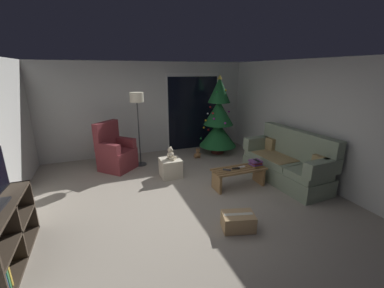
# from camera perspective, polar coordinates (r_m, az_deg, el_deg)

# --- Properties ---
(ground_plane) EXTENTS (7.00, 7.00, 0.00)m
(ground_plane) POSITION_cam_1_polar(r_m,az_deg,el_deg) (4.52, -1.58, -13.36)
(ground_plane) COLOR #9E9384
(wall_back) EXTENTS (5.72, 0.12, 2.50)m
(wall_back) POSITION_cam_1_polar(r_m,az_deg,el_deg) (6.95, -10.24, 8.11)
(wall_back) COLOR beige
(wall_back) RESTS_ON ground
(wall_right) EXTENTS (0.12, 6.00, 2.50)m
(wall_right) POSITION_cam_1_polar(r_m,az_deg,el_deg) (5.65, 26.90, 4.57)
(wall_right) COLOR beige
(wall_right) RESTS_ON ground
(patio_door_frame) EXTENTS (1.60, 0.02, 2.20)m
(patio_door_frame) POSITION_cam_1_polar(r_m,az_deg,el_deg) (7.26, 0.21, 7.55)
(patio_door_frame) COLOR silver
(patio_door_frame) RESTS_ON ground
(patio_door_glass) EXTENTS (1.50, 0.02, 2.10)m
(patio_door_glass) POSITION_cam_1_polar(r_m,az_deg,el_deg) (7.25, 0.26, 7.14)
(patio_door_glass) COLOR black
(patio_door_glass) RESTS_ON ground
(couch) EXTENTS (0.87, 1.98, 1.08)m
(couch) POSITION_cam_1_polar(r_m,az_deg,el_deg) (5.55, 21.32, -4.11)
(couch) COLOR gray
(couch) RESTS_ON ground
(coffee_table) EXTENTS (1.10, 0.40, 0.40)m
(coffee_table) POSITION_cam_1_polar(r_m,az_deg,el_deg) (5.04, 10.83, -7.00)
(coffee_table) COLOR #9E7547
(coffee_table) RESTS_ON ground
(remote_graphite) EXTENTS (0.15, 0.13, 0.02)m
(remote_graphite) POSITION_cam_1_polar(r_m,az_deg,el_deg) (4.85, 8.14, -5.98)
(remote_graphite) COLOR #333338
(remote_graphite) RESTS_ON coffee_table
(remote_white) EXTENTS (0.16, 0.06, 0.02)m
(remote_white) POSITION_cam_1_polar(r_m,az_deg,el_deg) (5.04, 11.50, -5.26)
(remote_white) COLOR silver
(remote_white) RESTS_ON coffee_table
(remote_black) EXTENTS (0.16, 0.07, 0.02)m
(remote_black) POSITION_cam_1_polar(r_m,az_deg,el_deg) (4.95, 10.19, -5.60)
(remote_black) COLOR black
(remote_black) RESTS_ON coffee_table
(book_stack) EXTENTS (0.24, 0.21, 0.12)m
(book_stack) POSITION_cam_1_polar(r_m,az_deg,el_deg) (5.16, 14.66, -4.34)
(book_stack) COLOR #B79333
(book_stack) RESTS_ON coffee_table
(cell_phone) EXTENTS (0.08, 0.15, 0.01)m
(cell_phone) POSITION_cam_1_polar(r_m,az_deg,el_deg) (5.12, 14.89, -3.73)
(cell_phone) COLOR black
(cell_phone) RESTS_ON book_stack
(christmas_tree) EXTENTS (1.03, 1.03, 2.16)m
(christmas_tree) POSITION_cam_1_polar(r_m,az_deg,el_deg) (6.82, 6.18, 5.58)
(christmas_tree) COLOR #4C1E19
(christmas_tree) RESTS_ON ground
(armchair) EXTENTS (0.97, 0.97, 1.13)m
(armchair) POSITION_cam_1_polar(r_m,az_deg,el_deg) (6.06, -17.45, -1.97)
(armchair) COLOR maroon
(armchair) RESTS_ON ground
(floor_lamp) EXTENTS (0.32, 0.32, 1.78)m
(floor_lamp) POSITION_cam_1_polar(r_m,az_deg,el_deg) (5.91, -12.68, 8.97)
(floor_lamp) COLOR #2D2D30
(floor_lamp) RESTS_ON ground
(ottoman) EXTENTS (0.44, 0.44, 0.40)m
(ottoman) POSITION_cam_1_polar(r_m,az_deg,el_deg) (5.46, -5.01, -5.53)
(ottoman) COLOR beige
(ottoman) RESTS_ON ground
(teddy_bear_cream) EXTENTS (0.22, 0.21, 0.29)m
(teddy_bear_cream) POSITION_cam_1_polar(r_m,az_deg,el_deg) (5.34, -4.99, -2.34)
(teddy_bear_cream) COLOR beige
(teddy_bear_cream) RESTS_ON ottoman
(teddy_bear_chestnut_by_tree) EXTENTS (0.20, 0.19, 0.29)m
(teddy_bear_chestnut_by_tree) POSITION_cam_1_polar(r_m,az_deg,el_deg) (6.56, 1.34, -2.33)
(teddy_bear_chestnut_by_tree) COLOR brown
(teddy_bear_chestnut_by_tree) RESTS_ON ground
(cardboard_box_taped_mid_floor) EXTENTS (0.54, 0.44, 0.25)m
(cardboard_box_taped_mid_floor) POSITION_cam_1_polar(r_m,az_deg,el_deg) (3.87, 10.70, -17.31)
(cardboard_box_taped_mid_floor) COLOR tan
(cardboard_box_taped_mid_floor) RESTS_ON ground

